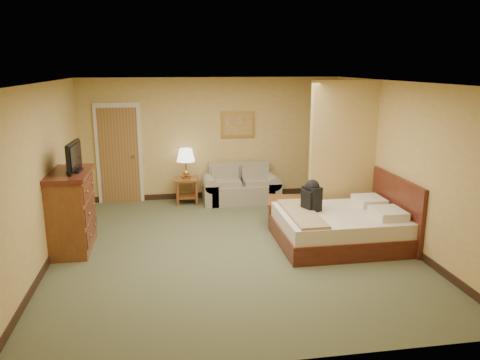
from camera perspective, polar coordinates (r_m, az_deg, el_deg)
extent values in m
plane|color=#515637|center=(7.56, -0.98, -8.27)|extent=(6.00, 6.00, 0.00)
plane|color=white|center=(7.01, -1.07, 11.83)|extent=(6.00, 6.00, 0.00)
cube|color=tan|center=(10.10, -3.49, 5.02)|extent=(5.50, 0.02, 2.60)
cube|color=tan|center=(7.31, -22.87, 0.54)|extent=(0.02, 6.00, 2.60)
cube|color=tan|center=(8.03, 18.80, 2.00)|extent=(0.02, 6.00, 2.60)
cube|color=tan|center=(8.60, 12.40, 3.17)|extent=(1.20, 0.15, 2.60)
cube|color=beige|center=(10.11, -14.53, 3.16)|extent=(0.94, 0.06, 2.10)
cube|color=brown|center=(10.10, -14.52, 2.87)|extent=(0.80, 0.04, 2.00)
cylinder|color=#A3773C|center=(10.02, -12.84, 2.88)|extent=(0.04, 0.12, 0.04)
cube|color=black|center=(10.35, -3.38, -1.79)|extent=(5.50, 0.02, 0.12)
cube|color=gray|center=(9.94, 0.16, -1.59)|extent=(1.32, 0.71, 0.40)
cube|color=gray|center=(10.14, -0.12, 1.08)|extent=(1.32, 0.17, 0.42)
cube|color=gray|center=(9.85, -3.63, -1.62)|extent=(0.28, 0.71, 0.44)
cube|color=gray|center=(10.06, 3.88, -1.30)|extent=(0.28, 0.71, 0.44)
cube|color=brown|center=(9.87, -6.56, 0.11)|extent=(0.49, 0.49, 0.04)
cube|color=brown|center=(9.96, -6.50, -1.97)|extent=(0.41, 0.41, 0.03)
cube|color=brown|center=(9.74, -7.60, -1.74)|extent=(0.05, 0.05, 0.50)
cube|color=brown|center=(9.76, -5.31, -1.65)|extent=(0.05, 0.05, 0.50)
cube|color=brown|center=(10.12, -7.68, -1.15)|extent=(0.05, 0.05, 0.50)
cube|color=brown|center=(10.13, -5.47, -1.07)|extent=(0.05, 0.05, 0.50)
cylinder|color=#A3773C|center=(9.86, -6.56, 0.34)|extent=(0.19, 0.19, 0.04)
cylinder|color=#A3773C|center=(9.80, -6.60, 1.72)|extent=(0.03, 0.03, 0.32)
cone|color=white|center=(9.76, -6.64, 3.05)|extent=(0.38, 0.38, 0.26)
cube|color=brown|center=(8.55, 5.87, -2.53)|extent=(0.89, 0.89, 0.04)
cube|color=brown|center=(8.64, 5.82, -4.38)|extent=(0.76, 0.76, 0.03)
cube|color=brown|center=(8.26, 4.29, -4.76)|extent=(0.05, 0.05, 0.44)
cube|color=brown|center=(8.98, 7.24, -3.28)|extent=(0.05, 0.05, 0.44)
cube|color=#B78E3F|center=(10.11, -0.26, 6.77)|extent=(0.73, 0.03, 0.57)
cube|color=#9A662F|center=(10.09, -0.24, 6.75)|extent=(0.61, 0.02, 0.44)
cube|color=brown|center=(7.78, -19.81, -3.79)|extent=(0.55, 1.10, 1.20)
cube|color=#471910|center=(7.62, -20.20, 0.74)|extent=(0.62, 1.18, 0.06)
cube|color=black|center=(7.59, -19.48, 1.09)|extent=(0.20, 0.33, 0.03)
cube|color=black|center=(7.55, -19.62, 2.71)|extent=(0.09, 0.75, 0.45)
cube|color=#471910|center=(7.84, 11.97, -6.59)|extent=(1.98, 1.58, 0.30)
cube|color=#F2E1C6|center=(7.75, 12.06, -4.74)|extent=(1.92, 1.52, 0.24)
cube|color=#471910|center=(8.11, 18.46, -3.38)|extent=(0.06, 1.68, 1.09)
cube|color=silver|center=(7.66, 17.61, -3.92)|extent=(0.45, 0.54, 0.14)
cube|color=silver|center=(8.26, 15.48, -2.50)|extent=(0.45, 0.54, 0.14)
cube|color=#9A8254|center=(7.51, 7.52, -4.05)|extent=(0.45, 1.48, 0.05)
cube|color=black|center=(7.71, 8.75, -2.25)|extent=(0.30, 0.35, 0.39)
sphere|color=black|center=(7.65, 8.80, -0.83)|extent=(0.24, 0.24, 0.24)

